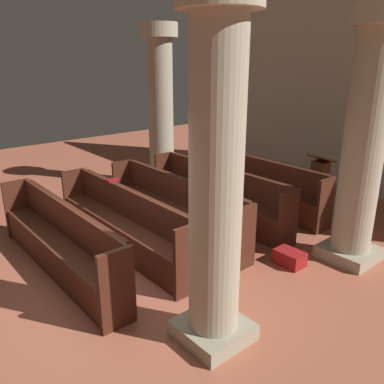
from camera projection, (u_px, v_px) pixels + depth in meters
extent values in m
plane|color=#AD5B42|center=(119.00, 281.00, 5.51)|extent=(19.20, 19.20, 0.00)
cube|color=beige|center=(363.00, 89.00, 8.49)|extent=(10.00, 0.16, 4.50)
cube|color=#4C2316|center=(253.00, 184.00, 8.08)|extent=(3.21, 0.38, 0.05)
cube|color=#4C2316|center=(259.00, 170.00, 8.09)|extent=(3.21, 0.04, 0.48)
cube|color=#411E13|center=(261.00, 159.00, 8.05)|extent=(3.08, 0.06, 0.02)
cube|color=#442014|center=(200.00, 167.00, 9.25)|extent=(0.06, 0.44, 0.97)
cube|color=#442014|center=(325.00, 206.00, 6.89)|extent=(0.06, 0.44, 0.97)
cube|color=#482115|center=(247.00, 197.00, 8.05)|extent=(3.21, 0.03, 0.42)
cube|color=#4C2316|center=(216.00, 195.00, 7.46)|extent=(3.21, 0.38, 0.05)
cube|color=#4C2316|center=(223.00, 180.00, 7.47)|extent=(3.21, 0.04, 0.48)
cube|color=#411E13|center=(225.00, 168.00, 7.43)|extent=(3.08, 0.06, 0.02)
cube|color=#442014|center=(164.00, 175.00, 8.63)|extent=(0.06, 0.44, 0.97)
cube|color=#442014|center=(288.00, 220.00, 6.27)|extent=(0.06, 0.44, 0.97)
cube|color=#482115|center=(209.00, 209.00, 7.42)|extent=(3.21, 0.03, 0.42)
cube|color=#4C2316|center=(173.00, 208.00, 6.83)|extent=(3.21, 0.38, 0.05)
cube|color=#4C2316|center=(181.00, 191.00, 6.85)|extent=(3.21, 0.04, 0.48)
cube|color=#411E13|center=(183.00, 178.00, 6.81)|extent=(3.08, 0.06, 0.02)
cube|color=#442014|center=(123.00, 185.00, 8.01)|extent=(0.06, 0.44, 0.97)
cube|color=#442014|center=(244.00, 239.00, 5.65)|extent=(0.06, 0.44, 0.97)
cube|color=#482115|center=(165.00, 223.00, 6.80)|extent=(3.21, 0.03, 0.42)
cube|color=#4C2316|center=(121.00, 223.00, 6.21)|extent=(3.21, 0.38, 0.05)
cube|color=#4C2316|center=(130.00, 205.00, 6.23)|extent=(3.21, 0.04, 0.48)
cube|color=#411E13|center=(131.00, 190.00, 6.18)|extent=(3.08, 0.06, 0.02)
cube|color=#442014|center=(75.00, 195.00, 7.39)|extent=(0.06, 0.44, 0.97)
cube|color=#442014|center=(188.00, 261.00, 5.03)|extent=(0.06, 0.44, 0.97)
cube|color=#482115|center=(112.00, 240.00, 6.18)|extent=(3.21, 0.03, 0.42)
cube|color=#4C2316|center=(58.00, 242.00, 5.59)|extent=(3.21, 0.38, 0.05)
cube|color=#4C2316|center=(67.00, 221.00, 5.61)|extent=(3.21, 0.05, 0.48)
cube|color=#411E13|center=(69.00, 205.00, 5.56)|extent=(3.08, 0.06, 0.02)
cube|color=#442014|center=(19.00, 208.00, 6.77)|extent=(0.06, 0.44, 0.97)
cube|color=#442014|center=(117.00, 290.00, 4.40)|extent=(0.06, 0.44, 0.97)
cube|color=#482115|center=(47.00, 261.00, 5.56)|extent=(3.21, 0.03, 0.42)
cube|color=#9F967E|center=(349.00, 252.00, 6.11)|extent=(0.77, 0.77, 0.18)
cylinder|color=#ADA389|center=(364.00, 146.00, 5.57)|extent=(0.57, 0.57, 3.12)
cylinder|color=#B6AB90|center=(383.00, 12.00, 5.02)|extent=(0.82, 0.82, 0.30)
cube|color=#9F967E|center=(162.00, 180.00, 9.60)|extent=(0.77, 0.77, 0.18)
cylinder|color=#ADA389|center=(161.00, 111.00, 9.07)|extent=(0.57, 0.57, 3.12)
cylinder|color=#B6AB90|center=(159.00, 30.00, 8.52)|extent=(0.82, 0.82, 0.30)
cube|color=#9F967E|center=(213.00, 330.00, 4.38)|extent=(0.72, 0.72, 0.18)
cylinder|color=#ADA389|center=(216.00, 187.00, 3.85)|extent=(0.53, 0.53, 3.12)
cube|color=brown|center=(317.00, 205.00, 8.20)|extent=(0.45, 0.45, 0.06)
cube|color=brown|center=(319.00, 184.00, 8.06)|extent=(0.28, 0.28, 0.95)
cube|color=brown|center=(322.00, 158.00, 7.89)|extent=(0.48, 0.35, 0.15)
cube|color=maroon|center=(113.00, 180.00, 6.58)|extent=(0.14, 0.21, 0.04)
cube|color=maroon|center=(290.00, 258.00, 5.90)|extent=(0.43, 0.29, 0.22)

